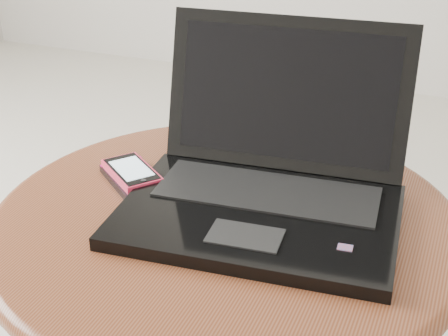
% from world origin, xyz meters
% --- Properties ---
extents(table, '(0.66, 0.66, 0.52)m').
position_xyz_m(table, '(0.11, -0.04, 0.41)').
color(table, brown).
rests_on(table, ground).
extents(laptop, '(0.39, 0.35, 0.24)m').
position_xyz_m(laptop, '(0.16, -0.00, 0.57)').
color(laptop, black).
rests_on(laptop, table).
extents(phone_black, '(0.14, 0.13, 0.01)m').
position_xyz_m(phone_black, '(-0.04, -0.02, 0.53)').
color(phone_black, black).
rests_on(phone_black, table).
extents(phone_pink, '(0.12, 0.11, 0.01)m').
position_xyz_m(phone_pink, '(-0.05, -0.01, 0.54)').
color(phone_pink, '#FA2F53').
rests_on(phone_pink, phone_black).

